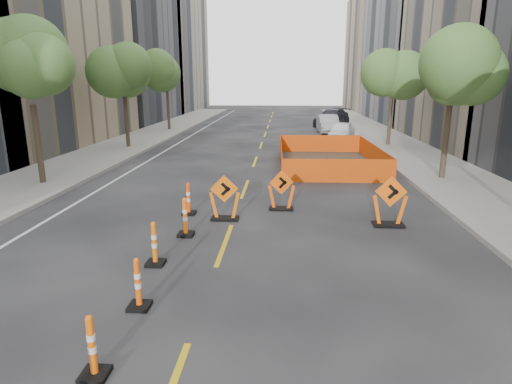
# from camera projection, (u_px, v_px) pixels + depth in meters

# --- Properties ---
(ground_plane) EXTENTS (140.00, 140.00, 0.00)m
(ground_plane) POSITION_uv_depth(u_px,v_px,m) (194.00, 327.00, 7.55)
(ground_plane) COLOR black
(sidewalk_left) EXTENTS (4.00, 90.00, 0.15)m
(sidewalk_left) POSITION_uv_depth(u_px,v_px,m) (55.00, 173.00, 19.68)
(sidewalk_left) COLOR gray
(sidewalk_left) RESTS_ON ground
(sidewalk_right) EXTENTS (4.00, 90.00, 0.15)m
(sidewalk_right) POSITION_uv_depth(u_px,v_px,m) (455.00, 179.00, 18.55)
(sidewalk_right) COLOR gray
(sidewalk_right) RESTS_ON ground
(bld_left_d) EXTENTS (12.00, 16.00, 14.00)m
(bld_left_d) POSITION_uv_depth(u_px,v_px,m) (108.00, 53.00, 44.70)
(bld_left_d) COLOR #4C4C51
(bld_left_d) RESTS_ON ground
(bld_left_e) EXTENTS (12.00, 20.00, 20.00)m
(bld_left_e) POSITION_uv_depth(u_px,v_px,m) (153.00, 38.00, 59.78)
(bld_left_e) COLOR gray
(bld_left_e) RESTS_ON ground
(bld_right_d) EXTENTS (12.00, 18.00, 20.00)m
(bld_right_d) POSITION_uv_depth(u_px,v_px,m) (440.00, 21.00, 42.76)
(bld_right_d) COLOR gray
(bld_right_d) RESTS_ON ground
(bld_right_e) EXTENTS (12.00, 14.00, 16.00)m
(bld_right_e) POSITION_uv_depth(u_px,v_px,m) (394.00, 53.00, 61.03)
(bld_right_e) COLOR tan
(bld_right_e) RESTS_ON ground
(tree_l_b) EXTENTS (2.80, 2.80, 5.95)m
(tree_l_b) POSITION_uv_depth(u_px,v_px,m) (29.00, 72.00, 16.59)
(tree_l_b) COLOR #382B1E
(tree_l_b) RESTS_ON ground
(tree_l_c) EXTENTS (2.80, 2.80, 5.95)m
(tree_l_c) POSITION_uv_depth(u_px,v_px,m) (123.00, 75.00, 26.24)
(tree_l_c) COLOR #382B1E
(tree_l_c) RESTS_ON ground
(tree_l_d) EXTENTS (2.80, 2.80, 5.95)m
(tree_l_d) POSITION_uv_depth(u_px,v_px,m) (167.00, 77.00, 35.90)
(tree_l_d) COLOR #382B1E
(tree_l_d) RESTS_ON ground
(tree_r_b) EXTENTS (2.80, 2.80, 5.95)m
(tree_r_b) POSITION_uv_depth(u_px,v_px,m) (453.00, 73.00, 17.46)
(tree_r_b) COLOR #382B1E
(tree_r_b) RESTS_ON ground
(tree_r_c) EXTENTS (2.80, 2.80, 5.95)m
(tree_r_c) POSITION_uv_depth(u_px,v_px,m) (393.00, 76.00, 27.12)
(tree_r_c) COLOR #382B1E
(tree_r_c) RESTS_ON ground
(channelizer_2) EXTENTS (0.40, 0.40, 1.01)m
(channelizer_2) POSITION_uv_depth(u_px,v_px,m) (92.00, 347.00, 6.16)
(channelizer_2) COLOR #E95809
(channelizer_2) RESTS_ON ground
(channelizer_3) EXTENTS (0.41, 0.41, 1.03)m
(channelizer_3) POSITION_uv_depth(u_px,v_px,m) (138.00, 283.00, 8.06)
(channelizer_3) COLOR #EA5109
(channelizer_3) RESTS_ON ground
(channelizer_4) EXTENTS (0.42, 0.42, 1.07)m
(channelizer_4) POSITION_uv_depth(u_px,v_px,m) (154.00, 243.00, 9.98)
(channelizer_4) COLOR #E76109
(channelizer_4) RESTS_ON ground
(channelizer_5) EXTENTS (0.44, 0.44, 1.10)m
(channelizer_5) POSITION_uv_depth(u_px,v_px,m) (185.00, 217.00, 11.86)
(channelizer_5) COLOR #FF5F0A
(channelizer_5) RESTS_ON ground
(channelizer_6) EXTENTS (0.42, 0.42, 1.06)m
(channelizer_6) POSITION_uv_depth(u_px,v_px,m) (188.00, 199.00, 13.79)
(channelizer_6) COLOR #F1490A
(channelizer_6) RESTS_ON ground
(chevron_sign_left) EXTENTS (1.03, 0.72, 1.43)m
(chevron_sign_left) POSITION_uv_depth(u_px,v_px,m) (225.00, 198.00, 13.22)
(chevron_sign_left) COLOR orange
(chevron_sign_left) RESTS_ON ground
(chevron_sign_center) EXTENTS (1.02, 0.77, 1.35)m
(chevron_sign_center) POSITION_uv_depth(u_px,v_px,m) (281.00, 190.00, 14.28)
(chevron_sign_center) COLOR #FF5C0A
(chevron_sign_center) RESTS_ON ground
(chevron_sign_right) EXTENTS (1.05, 0.66, 1.53)m
(chevron_sign_right) POSITION_uv_depth(u_px,v_px,m) (390.00, 201.00, 12.63)
(chevron_sign_right) COLOR #ED5A0A
(chevron_sign_right) RESTS_ON ground
(safety_fence) EXTENTS (4.94, 8.24, 1.02)m
(safety_fence) POSITION_uv_depth(u_px,v_px,m) (327.00, 155.00, 22.06)
(safety_fence) COLOR #D6510B
(safety_fence) RESTS_ON ground
(parked_car_near) EXTENTS (2.61, 4.28, 1.36)m
(parked_car_near) POSITION_uv_depth(u_px,v_px,m) (342.00, 131.00, 30.71)
(parked_car_near) COLOR white
(parked_car_near) RESTS_ON ground
(parked_car_mid) EXTENTS (1.67, 4.51, 1.47)m
(parked_car_mid) POSITION_uv_depth(u_px,v_px,m) (328.00, 124.00, 35.40)
(parked_car_mid) COLOR #9D9CA2
(parked_car_mid) RESTS_ON ground
(parked_car_far) EXTENTS (4.33, 5.93, 1.60)m
(parked_car_far) POSITION_uv_depth(u_px,v_px,m) (332.00, 118.00, 40.72)
(parked_car_far) COLOR black
(parked_car_far) RESTS_ON ground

